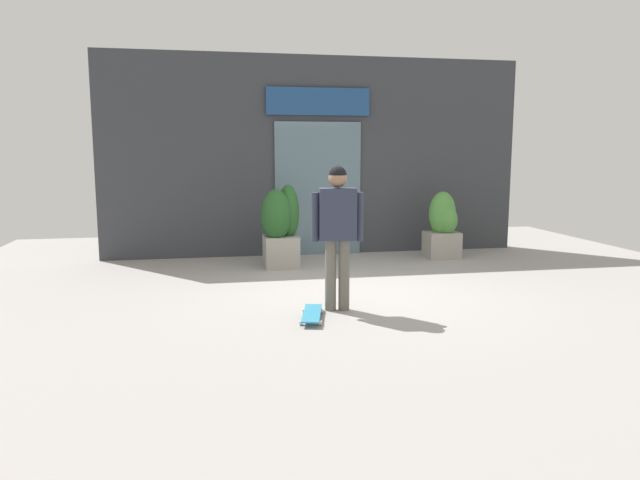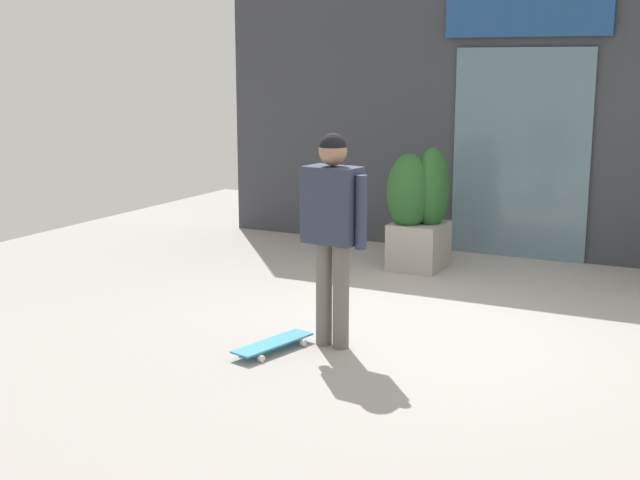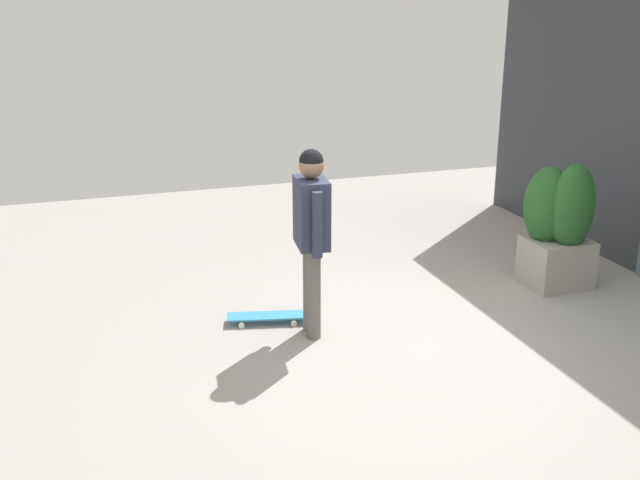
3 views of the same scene
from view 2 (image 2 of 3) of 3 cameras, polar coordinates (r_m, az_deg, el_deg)
The scene contains 5 objects.
ground_plane at distance 7.53m, azimuth 7.04°, elevation -5.62°, with size 12.00×12.00×0.00m, color #9E9993.
building_facade at distance 10.20m, azimuth 13.43°, elevation 8.82°, with size 7.63×0.31×3.56m.
skateboarder at distance 6.67m, azimuth 0.85°, elevation 1.49°, with size 0.60×0.31×1.71m.
skateboard at distance 6.81m, azimuth -3.15°, elevation -6.89°, with size 0.36×0.78×0.08m.
planter_box_left at distance 9.40m, azimuth 6.56°, elevation 2.27°, with size 0.63×0.70×1.34m.
Camera 2 is at (2.42, -6.77, 2.24)m, focal length 48.08 mm.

